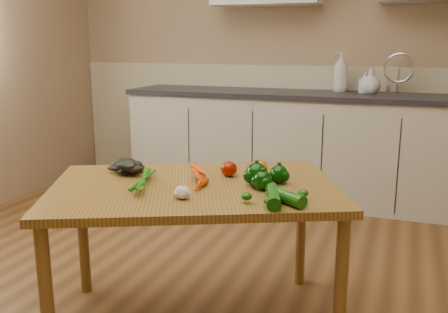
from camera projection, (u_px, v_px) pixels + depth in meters
room at (159, 53)px, 2.25m from camera, size 4.04×5.04×2.64m
counter_run at (296, 145)px, 4.19m from camera, size 2.84×0.64×1.14m
table at (194, 201)px, 2.24m from camera, size 1.49×1.27×0.68m
soap_bottle_a at (341, 72)px, 4.10m from camera, size 0.17×0.17×0.32m
soap_bottle_b at (365, 82)px, 4.00m from camera, size 0.09×0.09×0.17m
soap_bottle_c at (371, 81)px, 3.93m from camera, size 0.15×0.15×0.19m
carrot_bunch at (181, 178)px, 2.22m from camera, size 0.29×0.26×0.06m
leafy_greens at (124, 165)px, 2.40m from camera, size 0.18×0.16×0.09m
garlic_bulb at (182, 192)px, 2.02m from camera, size 0.06×0.06×0.05m
pepper_a at (257, 174)px, 2.20m from camera, size 0.10×0.10×0.10m
pepper_b at (279, 174)px, 2.24m from camera, size 0.08×0.08×0.08m
pepper_c at (263, 180)px, 2.14m from camera, size 0.08×0.08×0.08m
tomato_a at (229, 169)px, 2.36m from camera, size 0.08×0.08×0.07m
tomato_b at (260, 167)px, 2.39m from camera, size 0.07×0.07×0.07m
tomato_c at (277, 172)px, 2.34m from camera, size 0.06×0.06×0.06m
zucchini_a at (286, 197)px, 1.96m from camera, size 0.18×0.15×0.05m
zucchini_b at (273, 197)px, 1.95m from camera, size 0.11×0.22×0.06m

